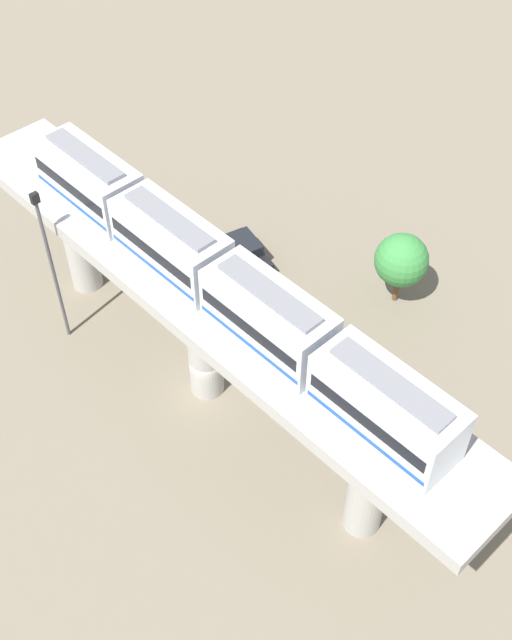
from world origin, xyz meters
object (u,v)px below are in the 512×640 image
(parked_car_black, at_px, (246,253))
(tree_near_viaduct, at_px, (401,260))
(train, at_px, (218,278))
(signal_post, at_px, (51,263))
(parked_car_white, at_px, (344,372))

(parked_car_black, xyz_separation_m, tree_near_viaduct, (4.46, -8.96, 2.56))
(train, distance_m, tree_near_viaduct, 14.68)
(signal_post, bearing_deg, parked_car_black, -12.35)
(parked_car_white, height_order, signal_post, signal_post)
(parked_car_white, bearing_deg, train, 150.52)
(parked_car_black, bearing_deg, parked_car_white, -90.05)
(parked_car_white, height_order, tree_near_viaduct, tree_near_viaduct)
(parked_car_black, relative_size, tree_near_viaduct, 0.91)
(tree_near_viaduct, bearing_deg, train, 173.87)
(parked_car_white, relative_size, tree_near_viaduct, 0.86)
(parked_car_white, bearing_deg, parked_car_black, 77.83)
(parked_car_black, xyz_separation_m, signal_post, (-12.11, 2.65, 5.13))
(parked_car_black, relative_size, parked_car_white, 1.06)
(train, xyz_separation_m, parked_car_black, (8.71, 7.55, -8.89))
(parked_car_black, distance_m, tree_near_viaduct, 10.33)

